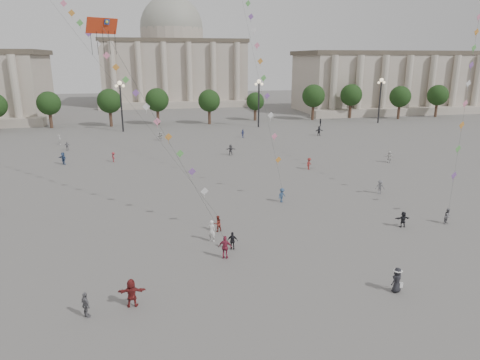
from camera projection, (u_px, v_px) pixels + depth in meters
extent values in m
plane|color=#5E5B58|center=(304.00, 290.00, 28.97)|extent=(360.00, 360.00, 0.00)
cube|color=#A69C8B|center=(427.00, 82.00, 131.27)|extent=(80.00, 22.00, 16.00)
cube|color=#4F4639|center=(431.00, 53.00, 128.91)|extent=(81.60, 22.44, 1.20)
cube|color=#A69C8B|center=(453.00, 110.00, 120.97)|extent=(84.00, 4.00, 2.00)
cube|color=#A69C8B|center=(174.00, 74.00, 148.43)|extent=(46.00, 30.00, 20.00)
cube|color=#4F4639|center=(172.00, 42.00, 145.52)|extent=(46.92, 30.60, 1.20)
cube|color=#A69C8B|center=(178.00, 105.00, 134.92)|extent=(48.30, 4.00, 2.00)
cylinder|color=#A69C8B|center=(172.00, 36.00, 145.00)|extent=(21.00, 21.00, 5.00)
sphere|color=gray|center=(172.00, 28.00, 144.31)|extent=(21.00, 21.00, 21.00)
cylinder|color=#3D291E|center=(55.00, 120.00, 95.73)|extent=(0.70, 0.70, 3.52)
sphere|color=black|center=(53.00, 104.00, 94.72)|extent=(5.12, 5.12, 5.12)
cylinder|color=#3D291E|center=(111.00, 119.00, 98.17)|extent=(0.70, 0.70, 3.52)
sphere|color=black|center=(110.00, 103.00, 97.15)|extent=(5.12, 5.12, 5.12)
cylinder|color=#3D291E|center=(164.00, 117.00, 100.60)|extent=(0.70, 0.70, 3.52)
sphere|color=black|center=(163.00, 102.00, 99.59)|extent=(5.12, 5.12, 5.12)
cylinder|color=#3D291E|center=(214.00, 116.00, 103.03)|extent=(0.70, 0.70, 3.52)
sphere|color=black|center=(214.00, 100.00, 102.02)|extent=(5.12, 5.12, 5.12)
cylinder|color=#3D291E|center=(262.00, 115.00, 105.46)|extent=(0.70, 0.70, 3.52)
sphere|color=black|center=(262.00, 100.00, 104.45)|extent=(5.12, 5.12, 5.12)
cylinder|color=#3D291E|center=(308.00, 113.00, 107.89)|extent=(0.70, 0.70, 3.52)
sphere|color=black|center=(309.00, 99.00, 106.88)|extent=(5.12, 5.12, 5.12)
cylinder|color=#3D291E|center=(352.00, 112.00, 110.32)|extent=(0.70, 0.70, 3.52)
sphere|color=black|center=(353.00, 98.00, 109.31)|extent=(5.12, 5.12, 5.12)
cylinder|color=#3D291E|center=(394.00, 111.00, 112.75)|extent=(0.70, 0.70, 3.52)
sphere|color=black|center=(395.00, 97.00, 111.74)|extent=(5.12, 5.12, 5.12)
cylinder|color=#3D291E|center=(434.00, 110.00, 115.18)|extent=(0.70, 0.70, 3.52)
sphere|color=black|center=(436.00, 96.00, 114.17)|extent=(5.12, 5.12, 5.12)
cylinder|color=#262628|center=(122.00, 108.00, 90.36)|extent=(0.36, 0.36, 10.00)
sphere|color=#FFE5B2|center=(120.00, 83.00, 88.94)|extent=(0.90, 0.90, 0.90)
sphere|color=#FFE5B2|center=(116.00, 86.00, 88.96)|extent=(0.60, 0.60, 0.60)
sphere|color=#FFE5B2|center=(123.00, 86.00, 89.24)|extent=(0.60, 0.60, 0.60)
cylinder|color=#262628|center=(259.00, 105.00, 96.44)|extent=(0.36, 0.36, 10.00)
sphere|color=#FFE5B2|center=(259.00, 81.00, 95.01)|extent=(0.90, 0.90, 0.90)
sphere|color=#FFE5B2|center=(256.00, 84.00, 95.04)|extent=(0.60, 0.60, 0.60)
sphere|color=#FFE5B2|center=(262.00, 84.00, 95.32)|extent=(0.60, 0.60, 0.60)
cylinder|color=#262628|center=(380.00, 102.00, 102.52)|extent=(0.36, 0.36, 10.00)
sphere|color=#FFE5B2|center=(382.00, 80.00, 101.09)|extent=(0.90, 0.90, 0.90)
sphere|color=#FFE5B2|center=(379.00, 83.00, 101.11)|extent=(0.60, 0.60, 0.60)
sphere|color=#FFE5B2|center=(384.00, 83.00, 101.40)|extent=(0.60, 0.60, 0.60)
imported|color=#38427F|center=(243.00, 133.00, 84.66)|extent=(0.99, 0.89, 1.62)
imported|color=black|center=(403.00, 219.00, 39.65)|extent=(1.44, 0.55, 1.52)
imported|color=beige|center=(160.00, 136.00, 81.58)|extent=(1.49, 1.42, 1.68)
imported|color=slate|center=(380.00, 187.00, 49.47)|extent=(1.21, 1.00, 1.63)
imported|color=silver|center=(389.00, 157.00, 64.31)|extent=(1.66, 0.64, 1.76)
imported|color=maroon|center=(309.00, 164.00, 60.28)|extent=(1.23, 1.18, 1.68)
imported|color=black|center=(319.00, 131.00, 86.80)|extent=(1.78, 0.76, 1.86)
imported|color=#B1B1AD|center=(60.00, 140.00, 77.63)|extent=(0.49, 0.70, 1.80)
imported|color=#58575C|center=(231.00, 150.00, 69.21)|extent=(1.70, 0.76, 1.77)
imported|color=white|center=(212.00, 231.00, 36.55)|extent=(0.83, 0.81, 1.92)
imported|color=slate|center=(67.00, 146.00, 72.84)|extent=(0.91, 0.45, 1.50)
imported|color=#A12B33|center=(114.00, 157.00, 64.69)|extent=(0.88, 1.11, 1.51)
imported|color=black|center=(320.00, 122.00, 98.57)|extent=(0.55, 1.08, 1.77)
imported|color=#38527F|center=(63.00, 158.00, 63.12)|extent=(1.53, 1.65, 1.84)
imported|color=#972943|center=(225.00, 247.00, 33.38)|extent=(1.19, 0.86, 1.88)
imported|color=black|center=(233.00, 241.00, 34.99)|extent=(0.96, 0.58, 1.52)
imported|color=maroon|center=(132.00, 293.00, 26.90)|extent=(1.77, 0.65, 1.88)
imported|color=slate|center=(86.00, 305.00, 25.79)|extent=(0.86, 1.04, 1.66)
imported|color=maroon|center=(218.00, 223.00, 38.69)|extent=(0.88, 0.78, 1.51)
imported|color=navy|center=(282.00, 195.00, 46.55)|extent=(1.18, 1.03, 1.59)
imported|color=slate|center=(448.00, 216.00, 40.46)|extent=(0.92, 0.84, 1.52)
imported|color=black|center=(397.00, 280.00, 28.59)|extent=(1.00, 0.84, 1.75)
cone|color=white|center=(398.00, 270.00, 28.39)|extent=(0.52, 0.52, 0.14)
cylinder|color=white|center=(398.00, 271.00, 28.40)|extent=(0.60, 0.60, 0.02)
cube|color=white|center=(401.00, 285.00, 28.59)|extent=(0.22, 0.10, 0.35)
cube|color=red|center=(102.00, 26.00, 29.14)|extent=(2.16, 1.57, 1.02)
cube|color=#1A9323|center=(96.00, 22.00, 28.97)|extent=(0.40, 0.34, 0.34)
cube|color=#1D409E|center=(107.00, 22.00, 29.11)|extent=(0.40, 0.34, 0.34)
sphere|color=yellow|center=(96.00, 22.00, 28.93)|extent=(0.20, 0.20, 0.20)
sphere|color=yellow|center=(107.00, 22.00, 29.07)|extent=(0.20, 0.20, 0.20)
cylinder|color=#3F3F3F|center=(168.00, 140.00, 31.17)|extent=(0.02, 0.02, 17.75)
cylinder|color=#3F3F3F|center=(73.00, 30.00, 48.58)|extent=(0.02, 0.02, 56.61)
cube|color=silver|center=(205.00, 191.00, 38.99)|extent=(0.76, 0.25, 0.76)
cube|color=#8152A4|center=(192.00, 171.00, 39.61)|extent=(0.76, 0.25, 0.76)
cube|color=#59AE50|center=(180.00, 154.00, 40.25)|extent=(0.76, 0.25, 0.76)
cube|color=orange|center=(168.00, 137.00, 40.92)|extent=(0.76, 0.25, 0.76)
cube|color=pink|center=(157.00, 121.00, 41.60)|extent=(0.76, 0.25, 0.76)
cube|color=silver|center=(146.00, 107.00, 42.30)|extent=(0.76, 0.25, 0.76)
cube|color=#8152A4|center=(136.00, 93.00, 43.00)|extent=(0.76, 0.25, 0.76)
cube|color=#59AE50|center=(126.00, 80.00, 43.71)|extent=(0.76, 0.25, 0.76)
cube|color=orange|center=(116.00, 67.00, 44.43)|extent=(0.76, 0.25, 0.76)
cube|color=pink|center=(106.00, 55.00, 45.15)|extent=(0.76, 0.25, 0.76)
cube|color=silver|center=(97.00, 44.00, 45.87)|extent=(0.76, 0.25, 0.76)
cube|color=#8152A4|center=(88.00, 33.00, 46.60)|extent=(0.76, 0.25, 0.76)
cube|color=#59AE50|center=(80.00, 23.00, 47.34)|extent=(0.76, 0.25, 0.76)
cube|color=orange|center=(72.00, 13.00, 48.08)|extent=(0.76, 0.25, 0.76)
cube|color=pink|center=(64.00, 3.00, 48.82)|extent=(0.76, 0.25, 0.76)
cube|color=orange|center=(278.00, 160.00, 47.07)|extent=(0.76, 0.25, 0.76)
cube|color=pink|center=(274.00, 136.00, 47.94)|extent=(0.76, 0.25, 0.76)
cube|color=silver|center=(271.00, 115.00, 48.86)|extent=(0.76, 0.25, 0.76)
cube|color=#8152A4|center=(267.00, 96.00, 49.80)|extent=(0.76, 0.25, 0.76)
cube|color=#59AE50|center=(264.00, 78.00, 50.77)|extent=(0.76, 0.25, 0.76)
cube|color=orange|center=(260.00, 61.00, 51.76)|extent=(0.76, 0.25, 0.76)
cube|color=pink|center=(257.00, 45.00, 52.75)|extent=(0.76, 0.25, 0.76)
cube|color=silver|center=(254.00, 31.00, 53.76)|extent=(0.76, 0.25, 0.76)
cube|color=#8152A4|center=(251.00, 17.00, 54.78)|extent=(0.76, 0.25, 0.76)
cube|color=#59AE50|center=(248.00, 3.00, 55.81)|extent=(0.76, 0.25, 0.76)
cube|color=#8152A4|center=(454.00, 175.00, 41.07)|extent=(0.76, 0.25, 0.76)
cube|color=#59AE50|center=(458.00, 149.00, 42.03)|extent=(0.76, 0.25, 0.76)
cube|color=orange|center=(462.00, 125.00, 43.04)|extent=(0.76, 0.25, 0.76)
cube|color=pink|center=(465.00, 103.00, 44.08)|extent=(0.76, 0.25, 0.76)
cube|color=silver|center=(468.00, 83.00, 45.14)|extent=(0.76, 0.25, 0.76)
cube|color=#8152A4|center=(471.00, 65.00, 46.22)|extent=(0.76, 0.25, 0.76)
cube|color=#59AE50|center=(474.00, 48.00, 47.31)|extent=(0.76, 0.25, 0.76)
cube|color=orange|center=(477.00, 32.00, 48.41)|extent=(0.76, 0.25, 0.76)
cube|color=pink|center=(479.00, 17.00, 49.52)|extent=(0.76, 0.25, 0.76)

